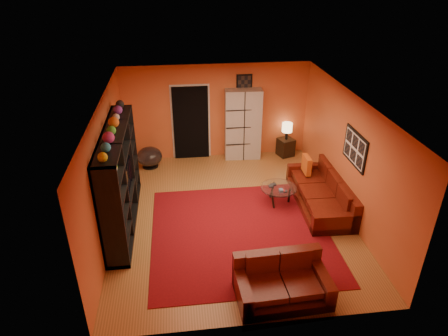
{
  "coord_description": "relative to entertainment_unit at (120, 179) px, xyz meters",
  "views": [
    {
      "loc": [
        -1.03,
        -7.22,
        5.03
      ],
      "look_at": [
        -0.14,
        0.1,
        1.11
      ],
      "focal_mm": 32.0,
      "sensor_mm": 36.0,
      "label": 1
    }
  ],
  "objects": [
    {
      "name": "bowl_chair",
      "position": [
        0.42,
        2.5,
        -0.75
      ],
      "size": [
        0.67,
        0.67,
        0.55
      ],
      "color": "black",
      "rests_on": "floor"
    },
    {
      "name": "wall_art_right",
      "position": [
        4.75,
        -0.3,
        0.55
      ],
      "size": [
        0.03,
        1.0,
        0.7
      ],
      "primitive_type": "cube",
      "color": "black",
      "rests_on": "wall_right"
    },
    {
      "name": "table_lamp",
      "position": [
        4.22,
        2.75,
        -0.21
      ],
      "size": [
        0.29,
        0.29,
        0.48
      ],
      "color": "black",
      "rests_on": "side_table"
    },
    {
      "name": "storage_cabinet",
      "position": [
        2.98,
        2.8,
        -0.07
      ],
      "size": [
        1.0,
        0.49,
        1.96
      ],
      "primitive_type": "cube",
      "rotation": [
        0.0,
        0.0,
        -0.05
      ],
      "color": "#B0ABA2",
      "rests_on": "floor"
    },
    {
      "name": "doorway",
      "position": [
        1.57,
        2.96,
        -0.03
      ],
      "size": [
        0.95,
        0.1,
        2.04
      ],
      "primitive_type": "cube",
      "color": "black",
      "rests_on": "floor"
    },
    {
      "name": "loveseat",
      "position": [
        2.78,
        -2.42,
        -0.77
      ],
      "size": [
        1.55,
        0.98,
        0.85
      ],
      "rotation": [
        0.0,
        0.0,
        1.62
      ],
      "color": "#480F09",
      "rests_on": "rug"
    },
    {
      "name": "wall_back",
      "position": [
        2.27,
        3.0,
        0.25
      ],
      "size": [
        6.0,
        0.0,
        6.0
      ],
      "primitive_type": "plane",
      "rotation": [
        1.57,
        0.0,
        0.0
      ],
      "color": "#CA582C",
      "rests_on": "floor"
    },
    {
      "name": "entertainment_unit",
      "position": [
        0.0,
        0.0,
        0.0
      ],
      "size": [
        0.45,
        3.0,
        2.1
      ],
      "primitive_type": "cube",
      "color": "black",
      "rests_on": "floor"
    },
    {
      "name": "floor",
      "position": [
        2.27,
        0.0,
        -1.05
      ],
      "size": [
        6.0,
        6.0,
        0.0
      ],
      "primitive_type": "plane",
      "color": "brown",
      "rests_on": "ground"
    },
    {
      "name": "wall_right",
      "position": [
        4.78,
        0.0,
        0.25
      ],
      "size": [
        0.0,
        6.0,
        6.0
      ],
      "primitive_type": "plane",
      "rotation": [
        1.57,
        0.0,
        -1.57
      ],
      "color": "#CA582C",
      "rests_on": "floor"
    },
    {
      "name": "wall_art_back",
      "position": [
        3.02,
        2.98,
        1.0
      ],
      "size": [
        0.42,
        0.03,
        0.52
      ],
      "primitive_type": "cube",
      "color": "black",
      "rests_on": "wall_back"
    },
    {
      "name": "wall_front",
      "position": [
        2.27,
        -3.0,
        0.25
      ],
      "size": [
        6.0,
        0.0,
        6.0
      ],
      "primitive_type": "plane",
      "rotation": [
        -1.57,
        0.0,
        0.0
      ],
      "color": "#CA582C",
      "rests_on": "floor"
    },
    {
      "name": "ceiling",
      "position": [
        2.27,
        0.0,
        1.55
      ],
      "size": [
        6.0,
        6.0,
        0.0
      ],
      "primitive_type": "plane",
      "rotation": [
        3.14,
        0.0,
        0.0
      ],
      "color": "white",
      "rests_on": "wall_back"
    },
    {
      "name": "throw_pillow",
      "position": [
        4.22,
        0.93,
        -0.42
      ],
      "size": [
        0.12,
        0.42,
        0.42
      ],
      "primitive_type": "cube",
      "color": "#D65917",
      "rests_on": "sofa"
    },
    {
      "name": "side_table",
      "position": [
        4.22,
        2.75,
        -0.8
      ],
      "size": [
        0.51,
        0.51,
        0.5
      ],
      "primitive_type": "cube",
      "rotation": [
        0.0,
        0.0,
        0.34
      ],
      "color": "black",
      "rests_on": "floor"
    },
    {
      "name": "tv",
      "position": [
        0.05,
        0.09,
        -0.05
      ],
      "size": [
        0.98,
        0.13,
        0.57
      ],
      "primitive_type": "imported",
      "rotation": [
        0.0,
        0.0,
        1.57
      ],
      "color": "black",
      "rests_on": "entertainment_unit"
    },
    {
      "name": "sofa",
      "position": [
        4.42,
        0.16,
        -0.77
      ],
      "size": [
        1.05,
        2.41,
        0.85
      ],
      "rotation": [
        0.0,
        0.0,
        -0.03
      ],
      "color": "#480F09",
      "rests_on": "rug"
    },
    {
      "name": "wall_left",
      "position": [
        -0.23,
        0.0,
        0.25
      ],
      "size": [
        0.0,
        6.0,
        6.0
      ],
      "primitive_type": "plane",
      "rotation": [
        1.57,
        0.0,
        1.57
      ],
      "color": "#CA582C",
      "rests_on": "floor"
    },
    {
      "name": "rug",
      "position": [
        2.38,
        -0.7,
        -1.04
      ],
      "size": [
        3.6,
        3.6,
        0.01
      ],
      "primitive_type": "cube",
      "color": "#5D0A11",
      "rests_on": "floor"
    },
    {
      "name": "coffee_table",
      "position": [
        3.41,
        0.33,
        -0.68
      ],
      "size": [
        0.81,
        0.81,
        0.41
      ],
      "rotation": [
        0.0,
        0.0,
        -0.2
      ],
      "color": "silver",
      "rests_on": "floor"
    }
  ]
}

